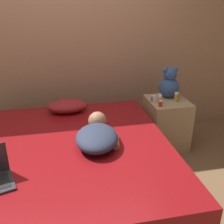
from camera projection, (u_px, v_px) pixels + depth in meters
ground_plane at (75, 191)px, 2.50m from camera, size 12.00×12.00×0.00m
wall_back at (61, 34)px, 3.10m from camera, size 8.00×0.06×2.60m
bed at (74, 169)px, 2.40m from camera, size 1.76×1.94×0.51m
nightstand at (166, 123)px, 3.18m from camera, size 0.45×0.50×0.60m
pillow at (67, 106)px, 2.95m from camera, size 0.45×0.29×0.14m
person_lying at (97, 135)px, 2.31m from camera, size 0.44×0.68×0.18m
teddy_bear at (169, 84)px, 3.10m from camera, size 0.24×0.24×0.37m
bottle_orange at (160, 100)px, 2.92m from camera, size 0.04×0.04×0.11m
bottle_white at (154, 100)px, 2.95m from camera, size 0.04×0.04×0.09m
bottle_amber at (176, 97)px, 3.01m from camera, size 0.05×0.05×0.11m
bottle_red at (161, 103)px, 2.87m from camera, size 0.04×0.04×0.07m
bottle_blue at (152, 99)px, 3.02m from camera, size 0.03×0.03×0.07m
bottle_clear at (159, 98)px, 3.01m from camera, size 0.05×0.05×0.08m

